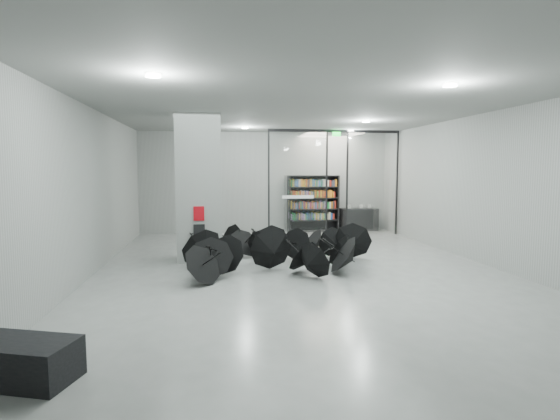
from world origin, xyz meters
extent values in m
plane|color=slate|center=(0.00, 0.00, 0.00)|extent=(14.00, 14.00, 0.00)
cube|color=gray|center=(0.00, 0.00, 4.00)|extent=(10.00, 14.00, 0.02)
cube|color=slate|center=(0.00, 7.00, 2.00)|extent=(10.00, 0.02, 4.00)
cube|color=slate|center=(0.00, -7.00, 2.00)|extent=(10.00, 0.02, 4.00)
cube|color=slate|center=(-5.00, 0.00, 2.00)|extent=(0.02, 14.00, 4.00)
cube|color=slate|center=(5.00, 0.00, 2.00)|extent=(0.02, 14.00, 4.00)
cube|color=slate|center=(-2.50, 2.00, 2.00)|extent=(1.20, 1.20, 4.00)
cube|color=#A50A07|center=(-2.50, 1.38, 1.35)|extent=(0.28, 0.04, 0.38)
cube|color=black|center=(-2.50, 1.38, 0.85)|extent=(0.30, 0.03, 0.42)
cube|color=#0CE533|center=(2.40, 5.30, 3.82)|extent=(0.30, 0.06, 0.15)
cube|color=silver|center=(1.00, 5.50, 2.00)|extent=(2.20, 0.02, 3.95)
cube|color=silver|center=(3.90, 5.50, 2.00)|extent=(2.00, 0.02, 3.95)
cube|color=black|center=(-0.10, 5.50, 2.00)|extent=(0.06, 0.06, 4.00)
cube|color=black|center=(2.10, 5.50, 2.00)|extent=(0.06, 0.06, 4.00)
cube|color=black|center=(2.90, 5.50, 2.00)|extent=(0.06, 0.06, 4.00)
cube|color=black|center=(4.90, 5.50, 2.00)|extent=(0.06, 0.06, 4.00)
cube|color=black|center=(2.40, 5.50, 3.95)|extent=(5.00, 0.08, 0.10)
cube|color=black|center=(-4.50, -4.71, 0.24)|extent=(1.65, 1.11, 0.49)
cube|color=black|center=(3.79, 6.70, 0.46)|extent=(1.56, 0.67, 0.93)
camera|label=1|loc=(-2.08, -9.98, 2.50)|focal=27.13mm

